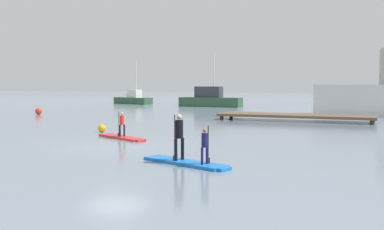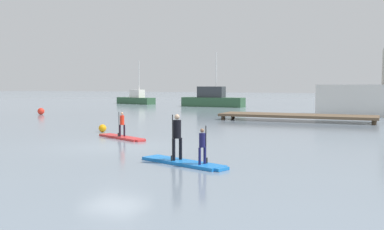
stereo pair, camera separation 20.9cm
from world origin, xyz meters
TOP-DOWN VIEW (x-y plane):
  - ground_plane at (0.00, 0.00)m, footprint 240.00×240.00m
  - paddleboard_near at (-1.25, 2.55)m, footprint 3.20×1.96m
  - paddler_child_solo at (-1.25, 2.54)m, footprint 0.27×0.37m
  - paddleboard_far at (4.31, -2.61)m, footprint 3.34×1.78m
  - paddler_adult at (4.01, -2.51)m, footprint 0.34×0.46m
  - paddler_child_front at (5.06, -2.88)m, footprint 0.25×0.38m
  - fishing_boat_green_midground at (-8.08, 32.77)m, footprint 7.31×2.08m
  - motor_boat_small_navy at (-19.88, 35.65)m, footprint 6.06×3.19m
  - floating_dock at (4.49, 16.17)m, footprint 10.72×2.84m
  - mooring_buoy_near at (-16.68, 14.34)m, footprint 0.57×0.57m
  - mooring_buoy_mid at (-3.77, 4.60)m, footprint 0.42×0.42m

SIDE VIEW (x-z plane):
  - ground_plane at x=0.00m, z-range 0.00..0.00m
  - paddleboard_near at x=-1.25m, z-range 0.00..0.10m
  - paddleboard_far at x=4.31m, z-range 0.00..0.10m
  - mooring_buoy_mid at x=-3.77m, z-range 0.00..0.42m
  - mooring_buoy_near at x=-16.68m, z-range 0.00..0.57m
  - floating_dock at x=4.49m, z-range 0.14..0.60m
  - motor_boat_small_navy at x=-19.88m, z-range -2.17..3.44m
  - paddler_child_front at x=5.06m, z-range 0.13..1.32m
  - paddler_child_solo at x=-1.25m, z-range 0.16..1.33m
  - fishing_boat_green_midground at x=-8.08m, z-range -2.25..3.93m
  - paddler_adult at x=4.01m, z-range 0.21..1.71m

